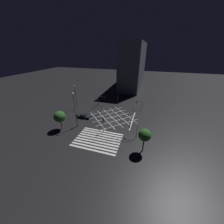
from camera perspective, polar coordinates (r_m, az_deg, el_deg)
name	(u,v)px	position (r m, az deg, el deg)	size (l,w,h in m)	color
ground_plane	(112,117)	(40.21, 0.00, -2.42)	(200.00, 200.00, 0.00)	black
road_markings	(104,131)	(33.73, -3.57, -8.86)	(16.51, 23.71, 0.01)	silver
office_building	(134,65)	(76.46, 9.91, 20.38)	(10.06, 37.66, 23.02)	#4C515B
traffic_light_se_main	(133,128)	(31.06, 9.37, -7.19)	(2.10, 0.36, 3.38)	#424244
traffic_light_ne_main	(139,103)	(45.45, 12.14, 3.95)	(2.25, 0.36, 3.32)	#424244
traffic_light_nw_main	(102,99)	(48.19, -4.71, 6.16)	(2.88, 0.36, 3.65)	#424244
traffic_light_nw_cross	(97,101)	(46.99, -6.87, 5.24)	(0.36, 2.94, 3.38)	#424244
traffic_light_sw_cross	(77,118)	(35.66, -15.67, -2.52)	(0.36, 0.39, 3.87)	#424244
traffic_light_median_south	(103,122)	(31.91, -4.07, -4.64)	(0.36, 0.39, 4.25)	#424244
traffic_light_median_north	(118,99)	(45.97, 2.64, 5.91)	(0.36, 0.39, 4.56)	#424244
street_lamp_east	(75,94)	(45.66, -16.41, 7.90)	(0.44, 0.44, 8.76)	#424244
street_lamp_west	(74,106)	(34.20, -16.79, 2.55)	(0.42, 0.42, 9.99)	#424244
street_tree_near	(145,135)	(26.33, 14.70, -10.19)	(2.59, 2.59, 5.51)	brown
street_tree_far	(60,117)	(35.52, -22.81, -1.97)	(3.00, 3.00, 5.30)	brown
waiting_car	(84,116)	(40.81, -12.65, -1.70)	(4.26, 1.83, 1.27)	black
pedestrian_railing	(112,138)	(30.29, 0.00, -11.98)	(10.37, 3.24, 1.05)	#9EA0A5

